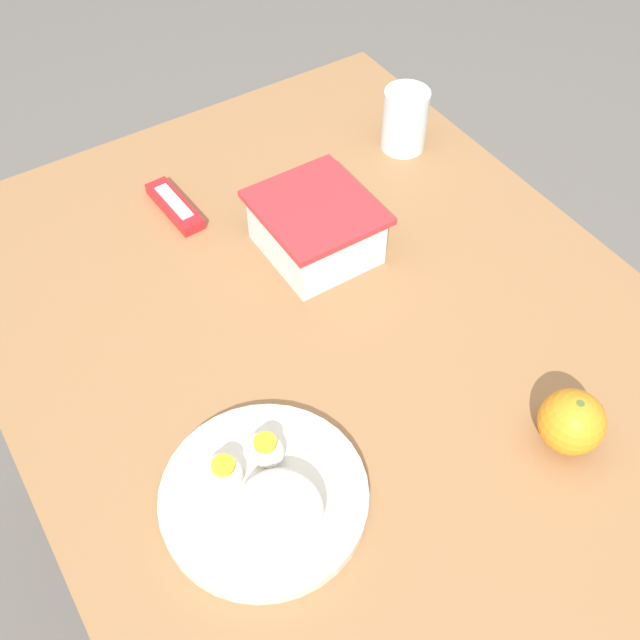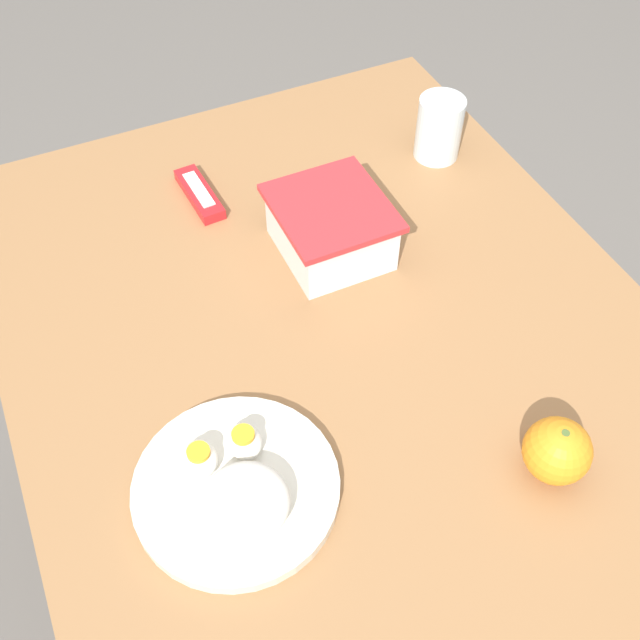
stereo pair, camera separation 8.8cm
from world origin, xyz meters
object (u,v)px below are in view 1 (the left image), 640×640
food_container (316,230)px  orange_fruit (572,422)px  drinking_glass (405,120)px  candy_bar (175,206)px  rice_plate (267,497)px

food_container → orange_fruit: bearing=10.3°
drinking_glass → candy_bar: bearing=-98.7°
rice_plate → drinking_glass: drinking_glass is taller
candy_bar → rice_plate: bearing=-14.1°
orange_fruit → candy_bar: size_ratio=0.61×
orange_fruit → drinking_glass: size_ratio=0.75×
candy_bar → drinking_glass: size_ratio=1.23×
food_container → rice_plate: size_ratio=0.71×
orange_fruit → food_container: bearing=-169.7°
rice_plate → candy_bar: rice_plate is taller
candy_bar → drinking_glass: 0.42m
orange_fruit → rice_plate: size_ratio=0.33×
rice_plate → candy_bar: size_ratio=1.85×
candy_bar → orange_fruit: bearing=19.2°
food_container → orange_fruit: 0.46m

